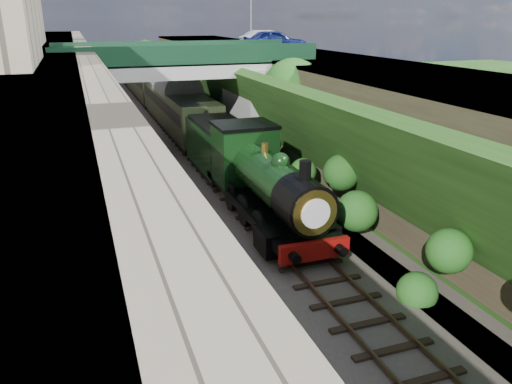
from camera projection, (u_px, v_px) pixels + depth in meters
name	position (u px, v px, depth m)	size (l,w,h in m)	color
ground	(368.00, 384.00, 12.67)	(160.00, 160.00, 0.00)	#1E4714
trackbed	(193.00, 168.00, 30.41)	(10.00, 90.00, 0.20)	#473F38
retaining_wall	(93.00, 119.00, 27.55)	(1.00, 90.00, 7.00)	#756B56
street_plateau_left	(24.00, 123.00, 26.44)	(6.00, 90.00, 7.00)	#262628
street_plateau_right	(334.00, 109.00, 32.41)	(8.00, 90.00, 6.25)	#262628
embankment_slope	(261.00, 116.00, 32.43)	(4.81, 90.35, 6.53)	#1E4714
track_left	(160.00, 169.00, 29.73)	(2.50, 90.00, 0.20)	black
track_right	(212.00, 164.00, 30.75)	(2.50, 90.00, 0.20)	black
road_bridge	(191.00, 93.00, 32.95)	(16.00, 6.40, 7.25)	gray
tree	(293.00, 91.00, 29.49)	(3.60, 3.80, 6.60)	black
lamppost	(251.00, 7.00, 39.92)	(0.87, 0.15, 6.00)	gray
car_blue	(275.00, 41.00, 37.92)	(1.96, 4.87, 1.66)	navy
car_silver	(266.00, 40.00, 40.93)	(1.63, 4.69, 1.54)	#A5A4A9
locomotive	(266.00, 184.00, 21.84)	(3.10, 10.22, 3.83)	black
tender	(220.00, 150.00, 28.48)	(2.70, 6.00, 3.05)	black
coach_front	(177.00, 107.00, 39.53)	(2.90, 18.00, 3.70)	black
coach_middle	(145.00, 80.00, 56.24)	(2.90, 18.00, 3.70)	black
coach_rear	(127.00, 66.00, 72.95)	(2.90, 18.00, 3.70)	black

